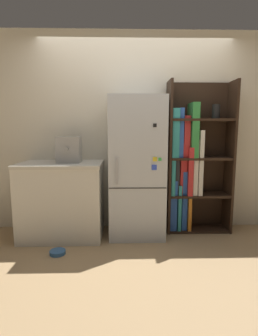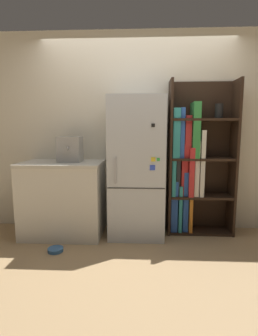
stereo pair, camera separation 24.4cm
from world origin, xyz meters
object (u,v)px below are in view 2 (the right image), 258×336
at_px(refrigerator, 137,168).
at_px(espresso_machine, 70,149).
at_px(pet_bowl, 55,249).
at_px(bookshelf, 192,164).

height_order(refrigerator, espresso_machine, refrigerator).
bearing_deg(refrigerator, espresso_machine, -178.67).
xyz_separation_m(refrigerator, pet_bowl, (-0.88, -0.54, -0.84)).
bearing_deg(bookshelf, refrigerator, -168.31).
bearing_deg(espresso_machine, bookshelf, 6.17).
relative_size(espresso_machine, pet_bowl, 1.82).
xyz_separation_m(bookshelf, espresso_machine, (-1.54, -0.17, 0.20)).
distance_m(refrigerator, espresso_machine, 0.86).
distance_m(refrigerator, pet_bowl, 1.33).
relative_size(refrigerator, pet_bowl, 9.98).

